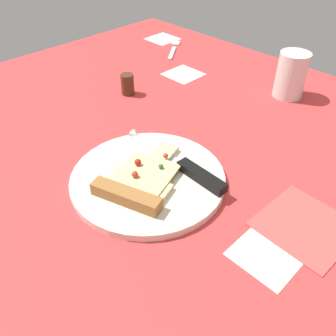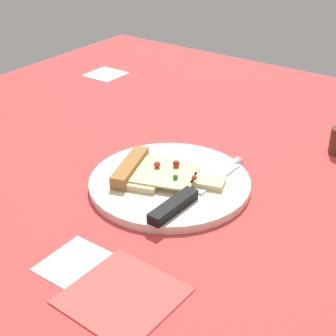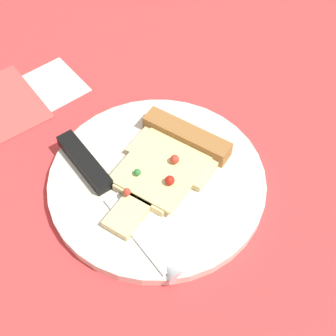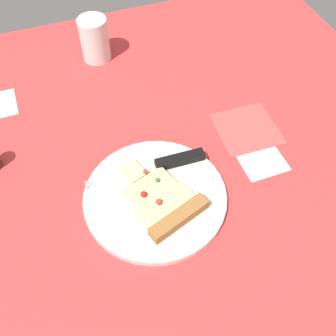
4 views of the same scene
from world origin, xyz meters
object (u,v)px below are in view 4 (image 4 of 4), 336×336
(pizza_slice, at_px, (164,202))
(drinking_glass, at_px, (95,39))
(napkin, at_px, (247,128))
(knife, at_px, (158,166))
(plate, at_px, (155,197))

(pizza_slice, relative_size, drinking_glass, 1.77)
(napkin, bearing_deg, knife, -168.96)
(plate, xyz_separation_m, pizza_slice, (0.01, -0.02, 0.01))
(plate, relative_size, drinking_glass, 2.52)
(plate, distance_m, pizza_slice, 0.03)
(plate, relative_size, napkin, 2.08)
(knife, height_order, napkin, knife)
(plate, xyz_separation_m, drinking_glass, (0.00, 0.46, 0.05))
(pizza_slice, bearing_deg, plate, 89.71)
(drinking_glass, distance_m, napkin, 0.44)
(pizza_slice, distance_m, drinking_glass, 0.48)
(plate, distance_m, napkin, 0.27)
(plate, distance_m, drinking_glass, 0.46)
(drinking_glass, bearing_deg, pizza_slice, -89.23)
(napkin, bearing_deg, drinking_glass, 124.50)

